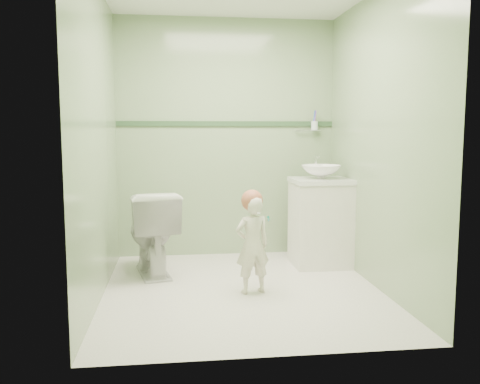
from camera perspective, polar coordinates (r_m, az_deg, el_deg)
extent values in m
plane|color=beige|center=(4.23, 0.26, -10.81)|extent=(2.50, 2.50, 0.00)
cube|color=#8BAD7B|center=(5.27, -1.50, 5.95)|extent=(2.20, 0.04, 2.40)
cube|color=#8BAD7B|center=(2.79, 3.60, 5.19)|extent=(2.20, 0.04, 2.40)
cube|color=#8BAD7B|center=(4.04, -15.49, 5.45)|extent=(0.04, 2.50, 2.40)
cube|color=#8BAD7B|center=(4.31, 14.99, 5.53)|extent=(0.04, 2.50, 2.40)
cube|color=#315030|center=(5.26, -1.49, 7.58)|extent=(2.20, 0.02, 0.05)
cube|color=white|center=(4.97, 8.88, -3.47)|extent=(0.52, 0.50, 0.80)
cube|color=white|center=(4.91, 8.96, 1.25)|extent=(0.54, 0.52, 0.04)
imported|color=white|center=(4.90, 8.98, 2.22)|extent=(0.37, 0.37, 0.13)
cylinder|color=silver|center=(5.09, 8.37, 3.03)|extent=(0.03, 0.03, 0.18)
cylinder|color=silver|center=(5.04, 8.54, 3.90)|extent=(0.02, 0.12, 0.02)
cylinder|color=silver|center=(5.37, 7.57, 6.76)|extent=(0.26, 0.02, 0.02)
cylinder|color=silver|center=(5.37, 8.26, 7.28)|extent=(0.07, 0.07, 0.09)
cylinder|color=red|center=(5.38, 8.35, 8.03)|extent=(0.01, 0.01, 0.17)
cylinder|color=#8957C7|center=(5.35, 8.26, 8.04)|extent=(0.01, 0.01, 0.17)
cylinder|color=#8957C7|center=(5.36, 8.34, 8.03)|extent=(0.01, 0.01, 0.17)
cylinder|color=blue|center=(5.35, 8.20, 8.04)|extent=(0.01, 0.01, 0.17)
imported|color=white|center=(4.67, -9.75, -4.43)|extent=(0.56, 0.81, 0.75)
imported|color=white|center=(4.06, 1.38, -5.89)|extent=(0.32, 0.24, 0.77)
sphere|color=#B06143|center=(4.02, 1.34, -0.95)|extent=(0.17, 0.17, 0.17)
cylinder|color=#057C6D|center=(3.93, 3.17, -2.98)|extent=(0.05, 0.14, 0.06)
cube|color=white|center=(3.95, 2.09, -2.35)|extent=(0.03, 0.03, 0.02)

